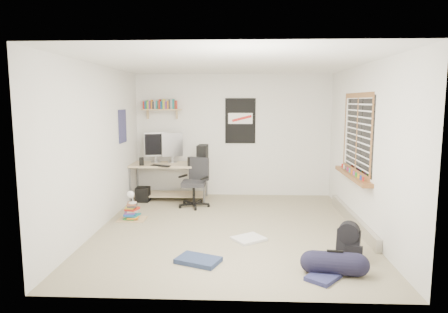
{
  "coord_description": "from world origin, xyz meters",
  "views": [
    {
      "loc": [
        0.17,
        -5.95,
        1.95
      ],
      "look_at": [
        -0.1,
        0.26,
        1.09
      ],
      "focal_mm": 32.0,
      "sensor_mm": 36.0,
      "label": 1
    }
  ],
  "objects_px": {
    "duffel_bag": "(335,263)",
    "book_stack": "(132,211)",
    "desk": "(169,181)",
    "office_chair": "(194,181)",
    "backpack": "(348,244)"
  },
  "relations": [
    {
      "from": "desk",
      "to": "duffel_bag",
      "type": "relative_size",
      "value": 3.02
    },
    {
      "from": "duffel_bag",
      "to": "book_stack",
      "type": "bearing_deg",
      "value": 153.31
    },
    {
      "from": "desk",
      "to": "office_chair",
      "type": "distance_m",
      "value": 0.79
    },
    {
      "from": "backpack",
      "to": "desk",
      "type": "bearing_deg",
      "value": 154.92
    },
    {
      "from": "desk",
      "to": "book_stack",
      "type": "xyz_separation_m",
      "value": [
        -0.38,
        -1.42,
        -0.22
      ]
    },
    {
      "from": "backpack",
      "to": "duffel_bag",
      "type": "distance_m",
      "value": 0.51
    },
    {
      "from": "desk",
      "to": "backpack",
      "type": "height_order",
      "value": "desk"
    },
    {
      "from": "desk",
      "to": "book_stack",
      "type": "bearing_deg",
      "value": -123.79
    },
    {
      "from": "desk",
      "to": "office_chair",
      "type": "relative_size",
      "value": 1.71
    },
    {
      "from": "desk",
      "to": "office_chair",
      "type": "bearing_deg",
      "value": -63.7
    },
    {
      "from": "backpack",
      "to": "duffel_bag",
      "type": "height_order",
      "value": "duffel_bag"
    },
    {
      "from": "duffel_bag",
      "to": "office_chair",
      "type": "bearing_deg",
      "value": 132.24
    },
    {
      "from": "desk",
      "to": "office_chair",
      "type": "height_order",
      "value": "office_chair"
    },
    {
      "from": "book_stack",
      "to": "office_chair",
      "type": "bearing_deg",
      "value": 43.1
    },
    {
      "from": "desk",
      "to": "book_stack",
      "type": "relative_size",
      "value": 3.62
    }
  ]
}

